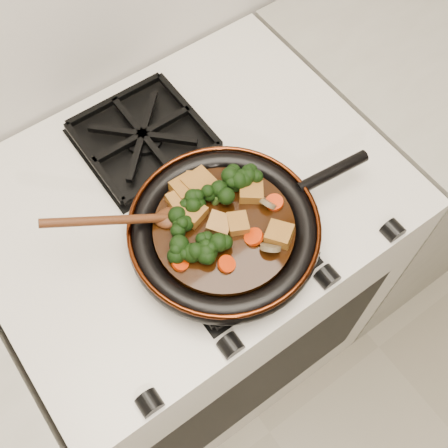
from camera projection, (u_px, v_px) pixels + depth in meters
stove at (196, 285)px, 1.42m from camera, size 0.76×0.60×0.90m
burner_grate_front at (230, 245)px, 0.96m from camera, size 0.23×0.23×0.03m
burner_grate_back at (143, 137)px, 1.06m from camera, size 0.23×0.23×0.03m
skillet at (225, 231)px, 0.93m from camera, size 0.45×0.32×0.05m
braising_sauce at (224, 230)px, 0.93m from camera, size 0.24×0.24×0.02m
tofu_cube_0 at (197, 184)px, 0.95m from camera, size 0.06×0.06×0.03m
tofu_cube_1 at (191, 213)px, 0.92m from camera, size 0.05×0.05×0.03m
tofu_cube_2 at (199, 184)px, 0.95m from camera, size 0.05×0.05×0.03m
tofu_cube_3 at (185, 189)px, 0.95m from camera, size 0.04×0.04×0.03m
tofu_cube_4 at (178, 201)px, 0.94m from camera, size 0.04×0.04×0.02m
tofu_cube_5 at (219, 224)px, 0.92m from camera, size 0.05×0.05×0.03m
tofu_cube_6 at (279, 234)px, 0.91m from camera, size 0.05×0.06×0.03m
tofu_cube_7 at (238, 224)px, 0.92m from camera, size 0.05×0.05×0.02m
tofu_cube_8 at (251, 192)px, 0.94m from camera, size 0.06×0.05×0.03m
broccoli_floret_0 at (179, 225)px, 0.91m from camera, size 0.08×0.07×0.06m
broccoli_floret_1 at (249, 181)px, 0.95m from camera, size 0.07×0.07×0.06m
broccoli_floret_2 at (214, 243)px, 0.90m from camera, size 0.08×0.09×0.06m
broccoli_floret_3 at (182, 253)px, 0.89m from camera, size 0.08×0.08×0.07m
broccoli_floret_4 at (216, 199)px, 0.93m from camera, size 0.08×0.08×0.08m
broccoli_floret_5 at (240, 179)px, 0.95m from camera, size 0.09×0.08×0.07m
broccoli_floret_6 at (206, 255)px, 0.89m from camera, size 0.08×0.09×0.06m
broccoli_floret_7 at (233, 179)px, 0.95m from camera, size 0.08×0.08×0.07m
broccoli_floret_8 at (192, 203)px, 0.93m from camera, size 0.07×0.07×0.07m
carrot_coin_0 at (227, 264)px, 0.88m from camera, size 0.03×0.03×0.02m
carrot_coin_1 at (180, 263)px, 0.88m from camera, size 0.03×0.03×0.02m
carrot_coin_2 at (199, 192)px, 0.95m from camera, size 0.03×0.03×0.01m
carrot_coin_3 at (254, 237)px, 0.91m from camera, size 0.04×0.03×0.02m
carrot_coin_4 at (274, 202)px, 0.94m from camera, size 0.03×0.03×0.01m
mushroom_slice_0 at (268, 203)px, 0.93m from camera, size 0.03×0.04×0.03m
mushroom_slice_1 at (190, 192)px, 0.94m from camera, size 0.04×0.04×0.03m
mushroom_slice_2 at (271, 247)px, 0.90m from camera, size 0.04×0.04×0.03m
wooden_spoon at (138, 219)px, 0.90m from camera, size 0.13×0.08×0.21m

